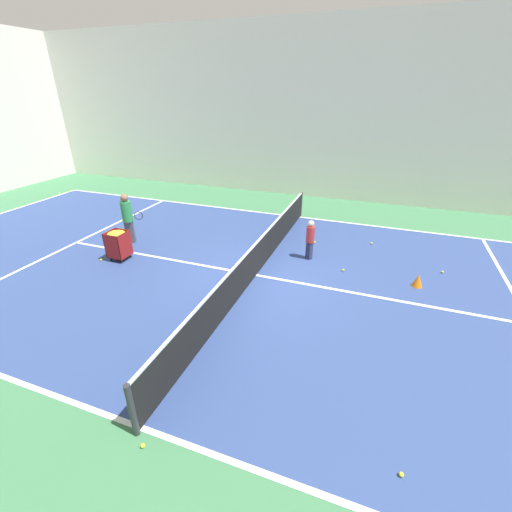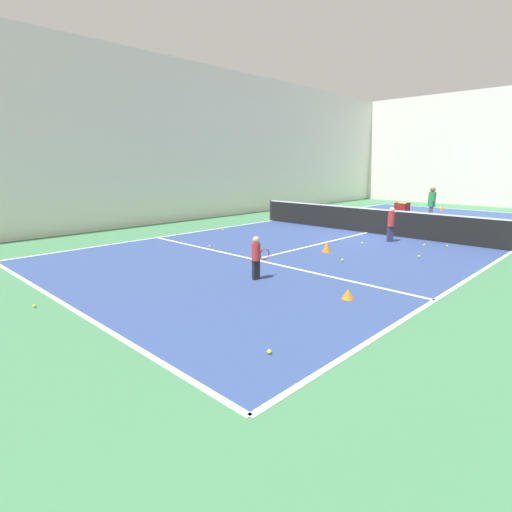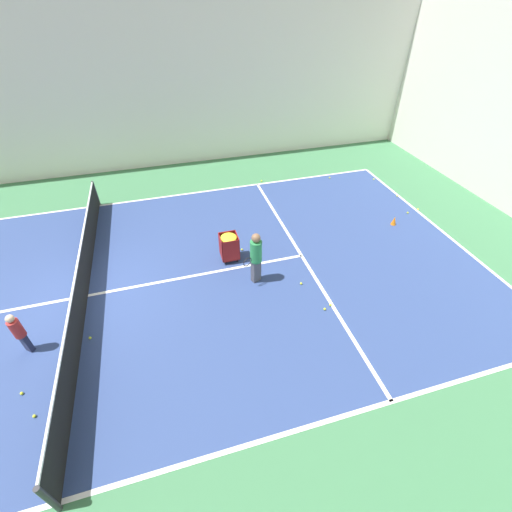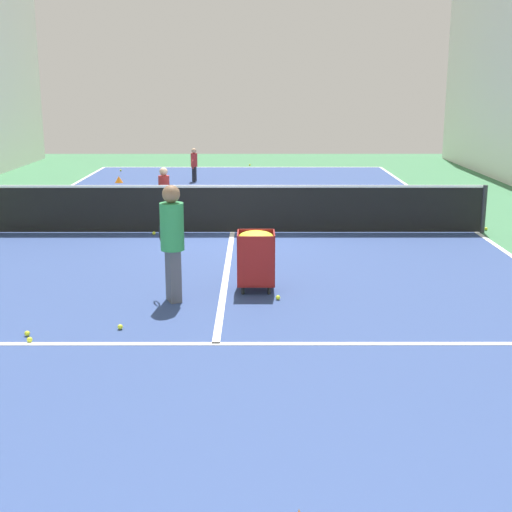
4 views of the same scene
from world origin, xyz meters
TOP-DOWN VIEW (x-y plane):
  - ground_plane at (0.00, 0.00)m, footprint 34.15×34.15m
  - court_playing_area at (0.00, 0.00)m, footprint 10.32×23.85m
  - line_sideline_left at (-5.16, 0.00)m, footprint 0.10×23.85m
  - line_sideline_right at (5.16, 0.00)m, footprint 0.10×23.85m
  - line_service_far at (0.00, 6.56)m, footprint 10.32×0.10m
  - line_centre_service at (0.00, 0.00)m, footprint 0.10×13.12m
  - hall_enclosure_right at (8.38, 0.00)m, footprint 0.15×30.45m
  - tennis_net at (0.00, 0.00)m, footprint 10.62×0.10m
  - coach_at_net at (0.70, 4.80)m, footprint 0.48×0.66m
  - child_midcourt at (1.56, -1.17)m, footprint 0.35×0.35m
  - ball_cart at (-0.49, 4.27)m, footprint 0.56×0.56m
  - training_cone_2 at (0.93, -4.23)m, footprint 0.28×0.28m
  - tennis_ball_0 at (1.62, 0.20)m, footprint 0.07×0.07m
  - tennis_ball_3 at (1.25, 6.04)m, footprint 0.07×0.07m
  - tennis_ball_4 at (4.78, 11.83)m, footprint 0.07×0.07m
  - tennis_ball_5 at (1.96, -4.95)m, footprint 0.07×0.07m
  - tennis_ball_7 at (2.37, 6.28)m, footprint 0.07×0.07m
  - tennis_ball_8 at (-4.55, -3.78)m, footprint 0.07×0.07m
  - tennis_ball_11 at (-0.81, 4.76)m, footprint 0.07×0.07m
  - tennis_ball_13 at (3.41, -0.74)m, footprint 0.07×0.07m
  - tennis_ball_14 at (4.32, 12.04)m, footprint 0.07×0.07m
  - tennis_ball_15 at (2.78, -1.10)m, footprint 0.07×0.07m
  - tennis_ball_17 at (1.09, -2.28)m, footprint 0.07×0.07m
  - tennis_ball_18 at (-5.42, -0.23)m, footprint 0.07×0.07m
  - tennis_ball_20 at (2.27, 6.50)m, footprint 0.07×0.07m
  - tennis_ball_22 at (3.35, -2.93)m, footprint 0.07×0.07m

SIDE VIEW (x-z plane):
  - ground_plane at x=0.00m, z-range 0.00..0.00m
  - court_playing_area at x=0.00m, z-range 0.00..0.00m
  - line_sideline_left at x=-5.16m, z-range 0.00..0.01m
  - line_sideline_right at x=5.16m, z-range 0.00..0.01m
  - line_service_far at x=0.00m, z-range 0.00..0.01m
  - line_centre_service at x=0.00m, z-range 0.00..0.01m
  - tennis_ball_0 at x=1.62m, z-range 0.00..0.07m
  - tennis_ball_3 at x=1.25m, z-range 0.00..0.07m
  - tennis_ball_4 at x=4.78m, z-range 0.00..0.07m
  - tennis_ball_5 at x=1.96m, z-range 0.00..0.07m
  - tennis_ball_7 at x=2.37m, z-range 0.00..0.07m
  - tennis_ball_8 at x=-4.55m, z-range 0.00..0.07m
  - tennis_ball_11 at x=-0.81m, z-range 0.00..0.07m
  - tennis_ball_13 at x=3.41m, z-range 0.00..0.07m
  - tennis_ball_14 at x=4.32m, z-range 0.00..0.07m
  - tennis_ball_15 at x=2.78m, z-range 0.00..0.07m
  - tennis_ball_17 at x=1.09m, z-range 0.00..0.07m
  - tennis_ball_18 at x=-5.42m, z-range 0.00..0.07m
  - tennis_ball_20 at x=2.27m, z-range 0.00..0.07m
  - tennis_ball_22 at x=3.35m, z-range 0.00..0.07m
  - training_cone_2 at x=0.93m, z-range 0.00..0.34m
  - tennis_net at x=0.00m, z-range 0.02..1.03m
  - ball_cart at x=-0.49m, z-range 0.19..1.11m
  - child_midcourt at x=1.56m, z-range 0.09..1.33m
  - coach_at_net at x=0.70m, z-range 0.12..1.81m
  - hall_enclosure_right at x=8.38m, z-range 0.00..7.46m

